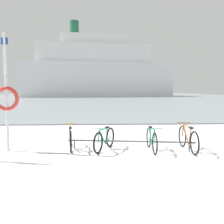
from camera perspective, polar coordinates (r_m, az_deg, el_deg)
ground at (r=57.51m, az=-2.32°, el=3.20°), size 80.00×132.00×0.08m
bike_rack at (r=7.98m, az=4.24°, el=-6.65°), size 3.94×0.59×0.31m
bicycle_0 at (r=8.23m, az=-9.30°, el=-5.76°), size 0.46×1.64×0.78m
bicycle_1 at (r=7.96m, az=-1.70°, el=-6.15°), size 0.73×1.49×0.75m
bicycle_2 at (r=7.95m, az=8.87°, el=-6.12°), size 0.46×1.62×0.78m
bicycle_3 at (r=8.21m, az=16.66°, el=-5.77°), size 0.46×1.80×0.83m
rescue_post at (r=8.36m, az=-22.60°, el=3.40°), size 0.75×0.11×3.58m
ferry_ship at (r=67.90m, az=-3.75°, el=8.99°), size 39.16×18.22×19.26m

